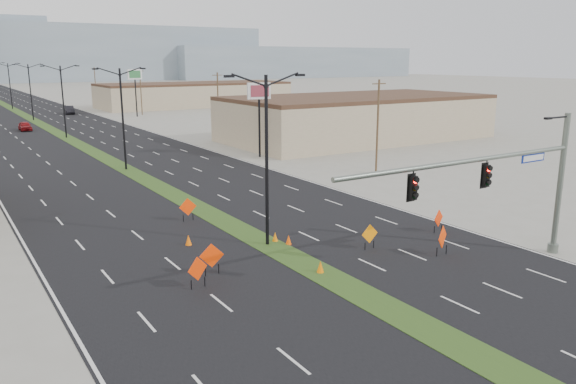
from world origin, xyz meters
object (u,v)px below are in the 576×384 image
construction_sign_2 (188,208)px  cone_1 (289,240)px  signal_mast (509,180)px  construction_sign_3 (442,238)px  construction_sign_5 (439,219)px  streetlight_3 (30,90)px  streetlight_2 (63,99)px  pole_sign_east_far (135,78)px  cone_0 (320,267)px  pole_sign_east_near (259,97)px  streetlight_1 (123,116)px  car_mid (69,110)px  construction_sign_0 (198,270)px  cone_2 (275,237)px  streetlight_0 (267,156)px  construction_sign_1 (212,257)px  streetlight_4 (10,84)px  construction_sign_4 (370,235)px  car_left (25,126)px  cone_3 (188,240)px

construction_sign_2 → cone_1: (3.08, -7.98, -0.65)m
signal_mast → construction_sign_3: (-1.20, 3.06, -3.75)m
construction_sign_5 → streetlight_3: bearing=80.6°
streetlight_2 → pole_sign_east_far: (18.16, 24.52, 1.92)m
cone_0 → pole_sign_east_near: 36.67m
streetlight_3 → pole_sign_east_far: size_ratio=1.11×
streetlight_1 → pole_sign_east_far: size_ratio=1.11×
car_mid → construction_sign_0: car_mid is taller
cone_2 → pole_sign_east_near: pole_sign_east_near is taller
streetlight_0 → cone_2: streetlight_0 is taller
streetlight_3 → construction_sign_2: size_ratio=6.18×
car_mid → pole_sign_east_far: (9.96, -12.61, 6.53)m
construction_sign_5 → pole_sign_east_far: 84.85m
construction_sign_1 → cone_2: size_ratio=2.81×
car_mid → construction_sign_5: size_ratio=3.30×
streetlight_3 → construction_sign_1: (-4.87, -86.64, -4.41)m
car_mid → construction_sign_2: size_ratio=3.03×
signal_mast → construction_sign_1: bearing=151.3°
pole_sign_east_near → signal_mast: bearing=-93.0°
construction_sign_3 → cone_0: construction_sign_3 is taller
streetlight_3 → pole_sign_east_near: streetlight_3 is taller
signal_mast → construction_sign_0: signal_mast is taller
car_mid → construction_sign_0: (-14.38, -96.96, 0.14)m
streetlight_4 → car_mid: streetlight_4 is taller
streetlight_1 → construction_sign_4: 32.55m
signal_mast → streetlight_1: (-8.56, 38.00, 0.63)m
construction_sign_1 → streetlight_2: bearing=98.5°
car_left → construction_sign_4: bearing=-83.4°
signal_mast → construction_sign_5: bearing=72.5°
construction_sign_3 → streetlight_3: bearing=69.9°
construction_sign_2 → cone_3: construction_sign_2 is taller
signal_mast → car_left: bearing=98.9°
signal_mast → cone_2: bearing=127.5°
streetlight_2 → pole_sign_east_far: size_ratio=1.11×
cone_1 → construction_sign_0: bearing=-156.4°
construction_sign_2 → construction_sign_3: bearing=-51.5°
pole_sign_east_near → construction_sign_0: bearing=-117.4°
cone_1 → signal_mast: bearing=-51.3°
streetlight_4 → construction_sign_4: (4.62, -115.90, -4.54)m
car_mid → pole_sign_east_near: pole_sign_east_near is taller
pole_sign_east_near → car_left: bearing=121.8°
construction_sign_2 → construction_sign_1: bearing=-100.8°
cone_1 → construction_sign_2: bearing=111.1°
pole_sign_east_far → cone_0: bearing=-112.4°
car_left → cone_3: 65.58m
streetlight_4 → construction_sign_3: 119.25m
streetlight_2 → construction_sign_4: (4.62, -59.90, -4.54)m
streetlight_3 → cone_2: size_ratio=16.52×
streetlight_1 → streetlight_4: 84.00m
streetlight_3 → pole_sign_east_near: (15.16, -56.66, 1.31)m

